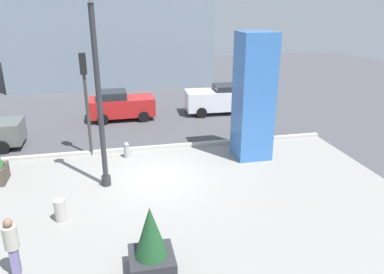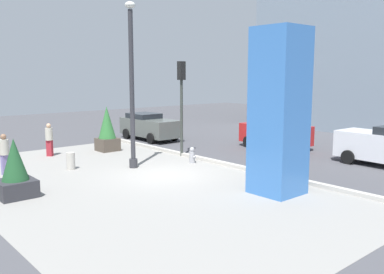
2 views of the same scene
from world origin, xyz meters
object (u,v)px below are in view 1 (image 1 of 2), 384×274
at_px(lamp_post, 99,100).
at_px(fire_hydrant, 127,150).
at_px(potted_plant_near_left, 151,246).
at_px(car_curb_east, 221,99).
at_px(pedestrian_on_sidewalk, 12,244).
at_px(traffic_light_corner, 85,88).
at_px(concrete_bollard, 60,211).
at_px(art_pillar_blue, 254,97).
at_px(car_curb_west, 121,105).

distance_m(lamp_post, fire_hydrant, 4.13).
relative_size(potted_plant_near_left, car_curb_east, 0.45).
bearing_deg(car_curb_east, potted_plant_near_left, -113.23).
xyz_separation_m(car_curb_east, pedestrian_on_sidewalk, (-9.49, -13.32, 0.01)).
height_order(traffic_light_corner, pedestrian_on_sidewalk, traffic_light_corner).
relative_size(potted_plant_near_left, pedestrian_on_sidewalk, 1.17).
distance_m(concrete_bollard, pedestrian_on_sidewalk, 2.63).
bearing_deg(pedestrian_on_sidewalk, fire_hydrant, 65.91).
distance_m(lamp_post, pedestrian_on_sidewalk, 5.76).
height_order(art_pillar_blue, pedestrian_on_sidewalk, art_pillar_blue).
bearing_deg(art_pillar_blue, traffic_light_corner, 166.70).
distance_m(fire_hydrant, pedestrian_on_sidewalk, 7.96).
relative_size(concrete_bollard, car_curb_west, 0.19).
distance_m(traffic_light_corner, car_curb_west, 6.03).
distance_m(lamp_post, art_pillar_blue, 6.77).
relative_size(art_pillar_blue, potted_plant_near_left, 2.82).
bearing_deg(art_pillar_blue, car_curb_west, 128.59).
bearing_deg(car_curb_west, traffic_light_corner, -106.52).
bearing_deg(concrete_bollard, car_curb_west, 77.65).
relative_size(concrete_bollard, traffic_light_corner, 0.16).
distance_m(fire_hydrant, traffic_light_corner, 3.29).
relative_size(lamp_post, fire_hydrant, 9.39).
height_order(concrete_bollard, car_curb_west, car_curb_west).
relative_size(fire_hydrant, traffic_light_corner, 0.16).
bearing_deg(fire_hydrant, car_curb_east, 44.15).
bearing_deg(car_curb_west, lamp_post, -96.10).
height_order(lamp_post, car_curb_east, lamp_post).
bearing_deg(lamp_post, car_curb_west, 83.90).
xyz_separation_m(potted_plant_near_left, fire_hydrant, (-0.23, 7.95, -0.48)).
bearing_deg(car_curb_east, car_curb_west, -179.70).
bearing_deg(potted_plant_near_left, car_curb_west, 91.00).
bearing_deg(lamp_post, art_pillar_blue, 13.64).
distance_m(potted_plant_near_left, traffic_light_corner, 9.13).
xyz_separation_m(traffic_light_corner, car_curb_west, (1.59, 5.34, -2.29)).
height_order(fire_hydrant, traffic_light_corner, traffic_light_corner).
xyz_separation_m(car_curb_west, pedestrian_on_sidewalk, (-3.23, -13.28, 0.06)).
bearing_deg(traffic_light_corner, fire_hydrant, -23.45).
height_order(fire_hydrant, concrete_bollard, same).
xyz_separation_m(traffic_light_corner, car_curb_east, (7.85, 5.38, -2.24)).
xyz_separation_m(art_pillar_blue, car_curb_east, (0.64, 7.08, -1.87)).
relative_size(art_pillar_blue, car_curb_west, 1.45).
bearing_deg(fire_hydrant, art_pillar_blue, -10.22).
relative_size(traffic_light_corner, car_curb_west, 1.22).
xyz_separation_m(art_pillar_blue, pedestrian_on_sidewalk, (-8.86, -6.24, -1.86)).
distance_m(art_pillar_blue, pedestrian_on_sidewalk, 10.99).
height_order(art_pillar_blue, concrete_bollard, art_pillar_blue).
xyz_separation_m(fire_hydrant, concrete_bollard, (-2.39, -4.83, 0.01)).
xyz_separation_m(concrete_bollard, car_curb_west, (2.38, 10.86, 0.50)).
bearing_deg(car_curb_west, fire_hydrant, -89.91).
height_order(traffic_light_corner, car_curb_east, traffic_light_corner).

